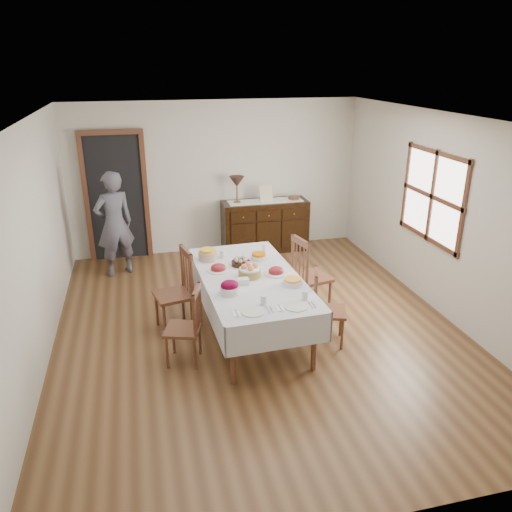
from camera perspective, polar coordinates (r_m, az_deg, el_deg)
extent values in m
plane|color=brown|center=(6.46, 0.21, -8.18)|extent=(6.00, 6.00, 0.00)
cube|color=white|center=(5.65, 0.25, 15.40)|extent=(5.00, 6.00, 0.02)
cube|color=silver|center=(8.77, -4.54, 8.91)|extent=(5.00, 0.02, 2.60)
cube|color=silver|center=(3.38, 12.86, -13.28)|extent=(5.00, 0.02, 2.60)
cube|color=silver|center=(5.89, -24.13, 0.72)|extent=(0.02, 6.00, 2.60)
cube|color=silver|center=(6.94, 20.76, 4.18)|extent=(0.02, 6.00, 2.60)
cube|color=white|center=(7.12, 19.58, 6.44)|extent=(0.02, 1.30, 1.10)
cube|color=brown|center=(7.11, 19.49, 6.43)|extent=(0.03, 1.46, 1.26)
cube|color=black|center=(8.69, -15.64, 6.37)|extent=(0.90, 0.06, 2.10)
cube|color=brown|center=(8.67, -15.64, 6.33)|extent=(1.04, 0.08, 2.18)
cube|color=silver|center=(6.00, -0.66, -2.51)|extent=(1.20, 2.27, 0.04)
cylinder|color=brown|center=(5.27, -2.68, -11.12)|extent=(0.06, 0.06, 0.72)
cylinder|color=brown|center=(5.52, 6.67, -9.66)|extent=(0.06, 0.06, 0.72)
cylinder|color=brown|center=(6.94, -6.39, -2.83)|extent=(0.06, 0.06, 0.72)
cylinder|color=brown|center=(7.12, 0.83, -2.02)|extent=(0.06, 0.06, 0.72)
cube|color=silver|center=(5.96, -5.92, -4.44)|extent=(0.11, 2.26, 0.34)
cube|color=silver|center=(6.23, 4.37, -3.19)|extent=(0.11, 2.26, 0.34)
cube|color=silver|center=(5.12, 2.72, -8.97)|extent=(1.15, 0.07, 0.34)
cube|color=silver|center=(7.07, -3.07, -0.08)|extent=(1.15, 0.07, 0.34)
cube|color=brown|center=(5.66, -8.36, -8.30)|extent=(0.48, 0.48, 0.04)
cylinder|color=brown|center=(5.93, -9.41, -9.28)|extent=(0.03, 0.03, 0.39)
cylinder|color=brown|center=(5.68, -10.13, -10.85)|extent=(0.03, 0.03, 0.39)
cylinder|color=brown|center=(5.87, -6.43, -9.46)|extent=(0.03, 0.03, 0.39)
cylinder|color=brown|center=(5.61, -7.02, -11.07)|extent=(0.03, 0.03, 0.39)
cylinder|color=brown|center=(5.65, -6.43, -5.34)|extent=(0.04, 0.04, 0.51)
cylinder|color=brown|center=(5.36, -7.07, -6.91)|extent=(0.04, 0.04, 0.51)
cube|color=brown|center=(5.41, -6.84, -4.06)|extent=(0.15, 0.36, 0.07)
cylinder|color=brown|center=(5.58, -6.58, -5.89)|extent=(0.02, 0.02, 0.42)
cylinder|color=brown|center=(5.51, -6.73, -6.27)|extent=(0.02, 0.02, 0.42)
cylinder|color=brown|center=(5.44, -6.90, -6.67)|extent=(0.02, 0.02, 0.42)
cube|color=brown|center=(6.32, -9.46, -4.45)|extent=(0.52, 0.52, 0.04)
cylinder|color=brown|center=(6.54, -11.27, -6.03)|extent=(0.04, 0.04, 0.45)
cylinder|color=brown|center=(6.24, -10.40, -7.39)|extent=(0.04, 0.04, 0.45)
cylinder|color=brown|center=(6.62, -8.33, -5.46)|extent=(0.04, 0.04, 0.45)
cylinder|color=brown|center=(6.33, -7.33, -6.77)|extent=(0.04, 0.04, 0.45)
cylinder|color=brown|center=(6.42, -8.44, -1.14)|extent=(0.04, 0.04, 0.58)
cylinder|color=brown|center=(6.09, -7.34, -2.35)|extent=(0.04, 0.04, 0.58)
cube|color=brown|center=(6.16, -8.02, 0.39)|extent=(0.13, 0.41, 0.08)
cylinder|color=brown|center=(6.34, -8.17, -1.60)|extent=(0.02, 0.02, 0.48)
cylinder|color=brown|center=(6.26, -7.90, -1.91)|extent=(0.02, 0.02, 0.48)
cylinder|color=brown|center=(6.18, -7.62, -2.22)|extent=(0.02, 0.02, 0.48)
cube|color=brown|center=(6.03, 8.37, -6.29)|extent=(0.49, 0.49, 0.04)
cylinder|color=brown|center=(6.01, 9.81, -8.85)|extent=(0.03, 0.03, 0.39)
cylinder|color=brown|center=(6.28, 9.65, -7.42)|extent=(0.03, 0.03, 0.39)
cylinder|color=brown|center=(5.99, 6.81, -8.76)|extent=(0.03, 0.03, 0.39)
cylinder|color=brown|center=(6.26, 6.78, -7.33)|extent=(0.03, 0.03, 0.39)
cylinder|color=brown|center=(5.76, 6.83, -4.73)|extent=(0.04, 0.04, 0.51)
cylinder|color=brown|center=(6.06, 6.80, -3.36)|extent=(0.04, 0.04, 0.51)
cube|color=brown|center=(5.82, 6.91, -2.07)|extent=(0.16, 0.36, 0.07)
cylinder|color=brown|center=(5.84, 6.81, -4.54)|extent=(0.02, 0.02, 0.42)
cylinder|color=brown|center=(5.92, 6.81, -4.19)|extent=(0.02, 0.02, 0.42)
cylinder|color=brown|center=(5.99, 6.80, -3.85)|extent=(0.02, 0.02, 0.42)
cube|color=brown|center=(6.75, 6.42, -2.48)|extent=(0.53, 0.53, 0.04)
cylinder|color=brown|center=(6.81, 8.41, -4.65)|extent=(0.04, 0.04, 0.45)
cylinder|color=brown|center=(7.08, 6.80, -3.51)|extent=(0.04, 0.04, 0.45)
cylinder|color=brown|center=(6.63, 5.83, -5.27)|extent=(0.04, 0.04, 0.45)
cylinder|color=brown|center=(6.90, 4.29, -4.08)|extent=(0.04, 0.04, 0.45)
cylinder|color=brown|center=(6.39, 5.90, -1.00)|extent=(0.04, 0.04, 0.59)
cylinder|color=brown|center=(6.69, 4.21, 0.11)|extent=(0.04, 0.04, 0.59)
cube|color=brown|center=(6.45, 5.11, 1.65)|extent=(0.13, 0.42, 0.08)
cylinder|color=brown|center=(6.47, 5.46, -0.88)|extent=(0.02, 0.02, 0.48)
cylinder|color=brown|center=(6.54, 5.03, -0.60)|extent=(0.02, 0.02, 0.48)
cylinder|color=brown|center=(6.62, 4.61, -0.32)|extent=(0.02, 0.02, 0.48)
cube|color=black|center=(8.88, 1.01, 3.47)|extent=(1.51, 0.50, 0.90)
cube|color=black|center=(8.46, -1.50, 4.46)|extent=(0.42, 0.02, 0.18)
sphere|color=brown|center=(8.44, -1.47, 4.42)|extent=(0.03, 0.03, 0.03)
cube|color=black|center=(8.56, 1.46, 4.67)|extent=(0.42, 0.02, 0.18)
sphere|color=brown|center=(8.54, 1.50, 4.63)|extent=(0.03, 0.03, 0.03)
cube|color=black|center=(8.69, 4.35, 4.86)|extent=(0.42, 0.02, 0.18)
sphere|color=brown|center=(8.67, 4.39, 4.82)|extent=(0.03, 0.03, 0.03)
imported|color=#53515E|center=(8.03, -15.92, 3.91)|extent=(0.65, 0.54, 1.77)
cylinder|color=olive|center=(5.97, -0.75, -1.97)|extent=(0.27, 0.27, 0.09)
cylinder|color=white|center=(5.94, -0.76, -1.47)|extent=(0.24, 0.24, 0.02)
sphere|color=#D3834D|center=(5.95, -0.13, -1.14)|extent=(0.08, 0.08, 0.08)
sphere|color=#D3834D|center=(5.99, -0.90, -0.96)|extent=(0.08, 0.08, 0.08)
sphere|color=#D3834D|center=(5.92, -1.39, -1.26)|extent=(0.08, 0.08, 0.08)
sphere|color=#D3834D|center=(5.87, -0.61, -1.45)|extent=(0.08, 0.08, 0.08)
cylinder|color=black|center=(6.31, -1.74, -0.82)|extent=(0.24, 0.24, 0.05)
ellipsoid|color=pink|center=(6.31, -1.16, -0.33)|extent=(0.05, 0.05, 0.06)
ellipsoid|color=#77A3E7|center=(6.35, -1.48, -0.19)|extent=(0.05, 0.05, 0.06)
ellipsoid|color=#A7F086|center=(6.35, -2.00, -0.19)|extent=(0.05, 0.05, 0.06)
ellipsoid|color=#E99153|center=(6.31, -2.33, -0.34)|extent=(0.05, 0.05, 0.06)
ellipsoid|color=#BC9AE1|center=(6.26, -2.23, -0.53)|extent=(0.05, 0.05, 0.06)
ellipsoid|color=#DDB363|center=(6.23, -1.76, -0.61)|extent=(0.05, 0.05, 0.06)
ellipsoid|color=pink|center=(6.25, -1.28, -0.52)|extent=(0.05, 0.05, 0.06)
cylinder|color=silver|center=(6.17, -4.33, -1.63)|extent=(0.28, 0.28, 0.01)
ellipsoid|color=maroon|center=(6.15, -4.34, -1.37)|extent=(0.19, 0.16, 0.11)
cylinder|color=silver|center=(6.06, 2.31, -1.99)|extent=(0.29, 0.29, 0.02)
ellipsoid|color=maroon|center=(6.05, 2.31, -1.73)|extent=(0.19, 0.16, 0.11)
cylinder|color=silver|center=(5.56, -3.03, -3.90)|extent=(0.22, 0.22, 0.08)
ellipsoid|color=#600022|center=(5.54, -3.04, -3.33)|extent=(0.20, 0.17, 0.11)
cylinder|color=silver|center=(6.50, 0.31, -0.15)|extent=(0.21, 0.21, 0.05)
cylinder|color=#CF6406|center=(6.48, 0.31, 0.20)|extent=(0.18, 0.18, 0.03)
cylinder|color=tan|center=(6.50, -5.55, 0.01)|extent=(0.24, 0.24, 0.11)
cylinder|color=gold|center=(6.47, -5.57, 0.62)|extent=(0.20, 0.20, 0.04)
cylinder|color=silver|center=(5.79, 4.20, -3.02)|extent=(0.23, 0.23, 0.05)
cylinder|color=#F59F39|center=(5.77, 4.21, -2.67)|extent=(0.20, 0.20, 0.02)
cube|color=silver|center=(5.78, -1.53, -2.91)|extent=(0.14, 0.10, 0.07)
cylinder|color=silver|center=(5.17, -0.34, -6.37)|extent=(0.25, 0.25, 0.01)
cube|color=white|center=(5.14, -2.20, -6.61)|extent=(0.08, 0.12, 0.01)
cube|color=silver|center=(5.13, -2.20, -6.55)|extent=(0.02, 0.16, 0.01)
cube|color=silver|center=(5.20, 1.38, -6.21)|extent=(0.02, 0.18, 0.01)
cube|color=silver|center=(5.21, 1.81, -6.16)|extent=(0.02, 0.14, 0.01)
cylinder|color=silver|center=(5.31, 0.86, -5.04)|extent=(0.07, 0.07, 0.10)
cylinder|color=silver|center=(5.29, 4.57, -5.76)|extent=(0.25, 0.25, 0.01)
cube|color=white|center=(5.24, 2.79, -6.01)|extent=(0.08, 0.12, 0.01)
cube|color=silver|center=(5.24, 2.79, -5.95)|extent=(0.02, 0.16, 0.01)
cube|color=silver|center=(5.34, 6.21, -5.59)|extent=(0.02, 0.18, 0.01)
cube|color=silver|center=(5.35, 6.62, -5.54)|extent=(0.02, 0.14, 0.01)
cylinder|color=silver|center=(5.44, 5.60, -4.47)|extent=(0.07, 0.07, 0.10)
cylinder|color=silver|center=(6.55, -3.87, 0.24)|extent=(0.07, 0.07, 0.10)
cylinder|color=silver|center=(6.75, 0.97, 0.92)|extent=(0.06, 0.06, 0.10)
cube|color=white|center=(8.75, 1.06, 6.30)|extent=(1.30, 0.35, 0.01)
cylinder|color=brown|center=(8.66, -2.17, 6.20)|extent=(0.12, 0.12, 0.03)
cylinder|color=brown|center=(8.62, -2.18, 7.10)|extent=(0.02, 0.02, 0.25)
cone|color=#3E251C|center=(8.57, -2.20, 8.49)|extent=(0.26, 0.26, 0.18)
cube|color=beige|center=(8.71, 1.17, 7.14)|extent=(0.22, 0.08, 0.28)
cylinder|color=brown|center=(8.88, 4.34, 6.63)|extent=(0.20, 0.20, 0.06)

